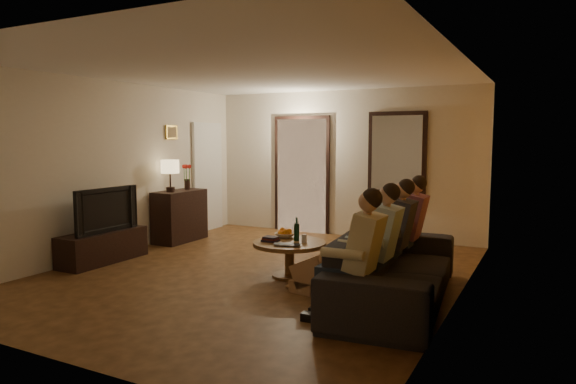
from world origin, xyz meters
The scene contains 33 objects.
floor centered at (0.00, 0.00, 0.00)m, with size 5.00×6.00×0.01m, color #3E2610.
ceiling centered at (0.00, 0.00, 2.60)m, with size 5.00×6.00×0.01m, color white.
back_wall centered at (0.00, 3.00, 1.30)m, with size 5.00×0.02×2.60m, color beige.
front_wall centered at (0.00, -3.00, 1.30)m, with size 5.00×0.02×2.60m, color beige.
left_wall centered at (-2.50, 0.00, 1.30)m, with size 0.02×6.00×2.60m, color beige.
right_wall centered at (2.50, 0.00, 1.30)m, with size 0.02×6.00×2.60m, color beige.
orange_accent centered at (2.49, 0.00, 1.30)m, with size 0.01×6.00×2.60m, color orange.
kitchen_doorway centered at (-0.80, 2.98, 1.05)m, with size 1.00×0.06×2.10m, color #FFE0A5.
door_trim centered at (-0.80, 2.97, 1.05)m, with size 1.12×0.04×2.22m, color black.
fridge_glimpse centered at (-0.55, 2.98, 0.90)m, with size 0.45×0.03×1.70m, color silver.
mirror_frame centered at (1.00, 2.96, 1.50)m, with size 1.00×0.05×1.40m, color black.
mirror_glass centered at (1.00, 2.93, 1.50)m, with size 0.86×0.02×1.26m, color white.
white_door centered at (-2.46, 2.30, 1.02)m, with size 0.06×0.85×2.04m, color white.
framed_art centered at (-2.47, 1.30, 1.85)m, with size 0.03×0.28×0.24m, color #B28C33.
art_canvas centered at (-2.46, 1.30, 1.85)m, with size 0.01×0.22×0.18m, color brown.
dresser centered at (-2.25, 1.21, 0.43)m, with size 0.45×0.97×0.86m, color black.
table_lamp centered at (-2.25, 0.99, 1.13)m, with size 0.30×0.30×0.54m, color beige, non-canonical shape.
flower_vase centered at (-2.25, 1.43, 1.08)m, with size 0.14×0.14×0.44m, color #B31B13, non-canonical shape.
tv_stand centered at (-2.25, -0.48, 0.22)m, with size 0.45×1.31×0.44m, color black.
tv centered at (-2.25, -0.48, 0.75)m, with size 0.14×1.09×0.63m, color black.
sofa centered at (1.91, -0.29, 0.38)m, with size 1.02×2.61×0.76m, color black.
person_a centered at (1.81, -1.19, 0.60)m, with size 0.60×0.40×1.20m, color tan, non-canonical shape.
person_b centered at (1.81, -0.59, 0.60)m, with size 0.60×0.40×1.20m, color tan, non-canonical shape.
person_c centered at (1.81, 0.01, 0.60)m, with size 0.60×0.40×1.20m, color tan, non-canonical shape.
person_d centered at (1.81, 0.61, 0.60)m, with size 0.60×0.40×1.20m, color tan, non-canonical shape.
dog centered at (1.01, -0.51, 0.28)m, with size 0.56×0.24×0.56m, color tan, non-canonical shape.
coffee_table centered at (0.45, 0.04, 0.23)m, with size 0.93×0.93×0.45m, color brown.
bowl centered at (0.27, 0.26, 0.48)m, with size 0.26×0.26×0.06m, color white.
oranges centered at (0.27, 0.26, 0.55)m, with size 0.20×0.20×0.08m, color orange, non-canonical shape.
wine_bottle centered at (0.50, 0.14, 0.60)m, with size 0.07×0.07×0.31m, color black, non-canonical shape.
wine_glass centered at (0.63, 0.09, 0.50)m, with size 0.06×0.06×0.10m, color silver.
book_stack centered at (0.23, -0.06, 0.48)m, with size 0.20×0.15×0.07m, color black, non-canonical shape.
laptop centered at (0.55, -0.24, 0.46)m, with size 0.33×0.21×0.03m, color black.
Camera 1 is at (3.37, -5.61, 1.75)m, focal length 32.00 mm.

